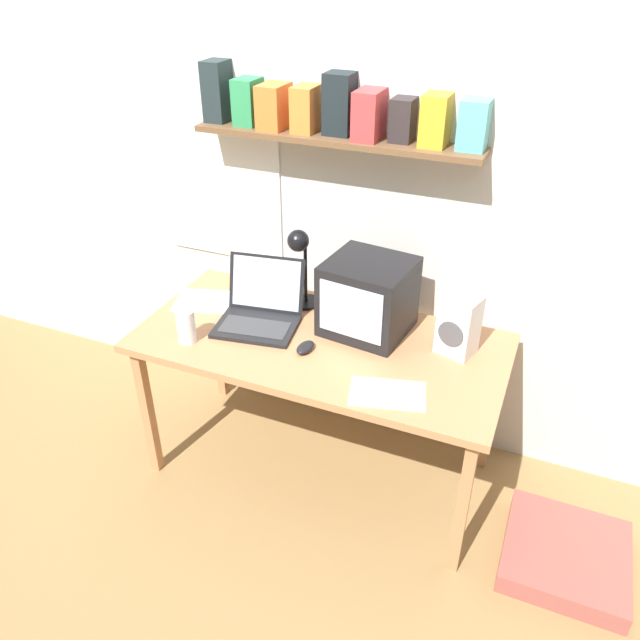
% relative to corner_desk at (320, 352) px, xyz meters
% --- Properties ---
extents(ground_plane, '(12.00, 12.00, 0.00)m').
position_rel_corner_desk_xyz_m(ground_plane, '(0.00, 0.00, -0.68)').
color(ground_plane, olive).
extents(back_wall, '(5.60, 0.24, 2.60)m').
position_rel_corner_desk_xyz_m(back_wall, '(-0.01, 0.48, 0.63)').
color(back_wall, beige).
rests_on(back_wall, ground_plane).
extents(corner_desk, '(1.58, 0.77, 0.74)m').
position_rel_corner_desk_xyz_m(corner_desk, '(0.00, 0.00, 0.00)').
color(corner_desk, '#B5794E').
rests_on(corner_desk, ground_plane).
extents(crt_monitor, '(0.38, 0.37, 0.32)m').
position_rel_corner_desk_xyz_m(crt_monitor, '(0.16, 0.16, 0.22)').
color(crt_monitor, black).
rests_on(crt_monitor, corner_desk).
extents(laptop, '(0.40, 0.38, 0.27)m').
position_rel_corner_desk_xyz_m(laptop, '(-0.31, 0.04, 0.13)').
color(laptop, black).
rests_on(laptop, corner_desk).
extents(desk_lamp, '(0.14, 0.17, 0.40)m').
position_rel_corner_desk_xyz_m(desk_lamp, '(-0.19, 0.22, 0.32)').
color(desk_lamp, black).
rests_on(desk_lamp, corner_desk).
extents(juice_glass, '(0.08, 0.08, 0.15)m').
position_rel_corner_desk_xyz_m(juice_glass, '(-0.52, -0.23, 0.13)').
color(juice_glass, white).
rests_on(juice_glass, corner_desk).
extents(space_heater, '(0.18, 0.16, 0.26)m').
position_rel_corner_desk_xyz_m(space_heater, '(0.55, 0.14, 0.19)').
color(space_heater, silver).
rests_on(space_heater, corner_desk).
extents(computer_mouse, '(0.07, 0.11, 0.03)m').
position_rel_corner_desk_xyz_m(computer_mouse, '(-0.02, -0.10, 0.08)').
color(computer_mouse, black).
rests_on(computer_mouse, corner_desk).
extents(printed_handout, '(0.32, 0.28, 0.00)m').
position_rel_corner_desk_xyz_m(printed_handout, '(-0.63, 0.09, 0.06)').
color(printed_handout, white).
rests_on(printed_handout, corner_desk).
extents(loose_paper_near_monitor, '(0.32, 0.25, 0.00)m').
position_rel_corner_desk_xyz_m(loose_paper_near_monitor, '(0.38, -0.24, 0.06)').
color(loose_paper_near_monitor, white).
rests_on(loose_paper_near_monitor, corner_desk).
extents(floor_cushion, '(0.49, 0.49, 0.10)m').
position_rel_corner_desk_xyz_m(floor_cushion, '(1.15, -0.13, -0.63)').
color(floor_cushion, '#994E45').
rests_on(floor_cushion, ground_plane).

